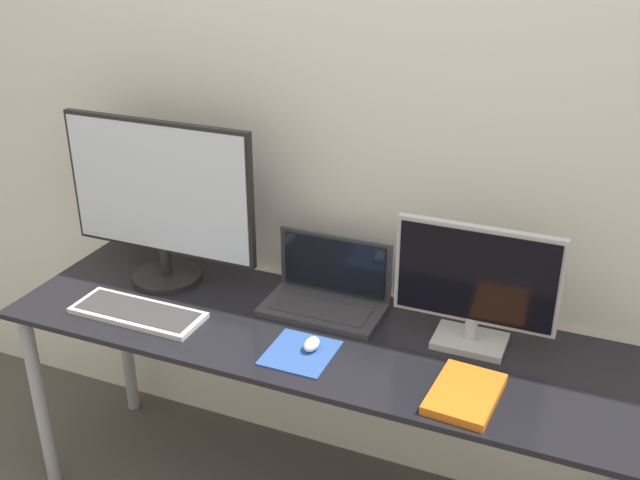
# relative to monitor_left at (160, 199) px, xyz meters

# --- Properties ---
(wall_back) EXTENTS (7.00, 0.05, 2.50)m
(wall_back) POSITION_rel_monitor_left_xyz_m (0.58, 0.24, 0.26)
(wall_back) COLOR silver
(wall_back) RESTS_ON ground_plane
(desk) EXTENTS (1.89, 0.57, 0.70)m
(desk) POSITION_rel_monitor_left_xyz_m (0.58, -0.11, -0.38)
(desk) COLOR black
(desk) RESTS_ON ground_plane
(monitor_left) EXTENTS (0.66, 0.23, 0.55)m
(monitor_left) POSITION_rel_monitor_left_xyz_m (0.00, 0.00, 0.00)
(monitor_left) COLOR black
(monitor_left) RESTS_ON desk
(monitor_right) EXTENTS (0.46, 0.14, 0.37)m
(monitor_right) POSITION_rel_monitor_left_xyz_m (1.02, 0.00, -0.10)
(monitor_right) COLOR #B2B2B7
(monitor_right) RESTS_ON desk
(laptop) EXTENTS (0.37, 0.21, 0.22)m
(laptop) POSITION_rel_monitor_left_xyz_m (0.56, 0.04, -0.24)
(laptop) COLOR #333338
(laptop) RESTS_ON desk
(keyboard) EXTENTS (0.42, 0.16, 0.02)m
(keyboard) POSITION_rel_monitor_left_xyz_m (0.05, -0.23, -0.28)
(keyboard) COLOR silver
(keyboard) RESTS_ON desk
(mousepad) EXTENTS (0.18, 0.20, 0.00)m
(mousepad) POSITION_rel_monitor_left_xyz_m (0.59, -0.23, -0.29)
(mousepad) COLOR #2D519E
(mousepad) RESTS_ON desk
(mouse) EXTENTS (0.04, 0.07, 0.03)m
(mouse) POSITION_rel_monitor_left_xyz_m (0.61, -0.21, -0.27)
(mouse) COLOR silver
(mouse) RESTS_ON mousepad
(book) EXTENTS (0.18, 0.24, 0.02)m
(book) POSITION_rel_monitor_left_xyz_m (1.06, -0.26, -0.28)
(book) COLOR orange
(book) RESTS_ON desk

